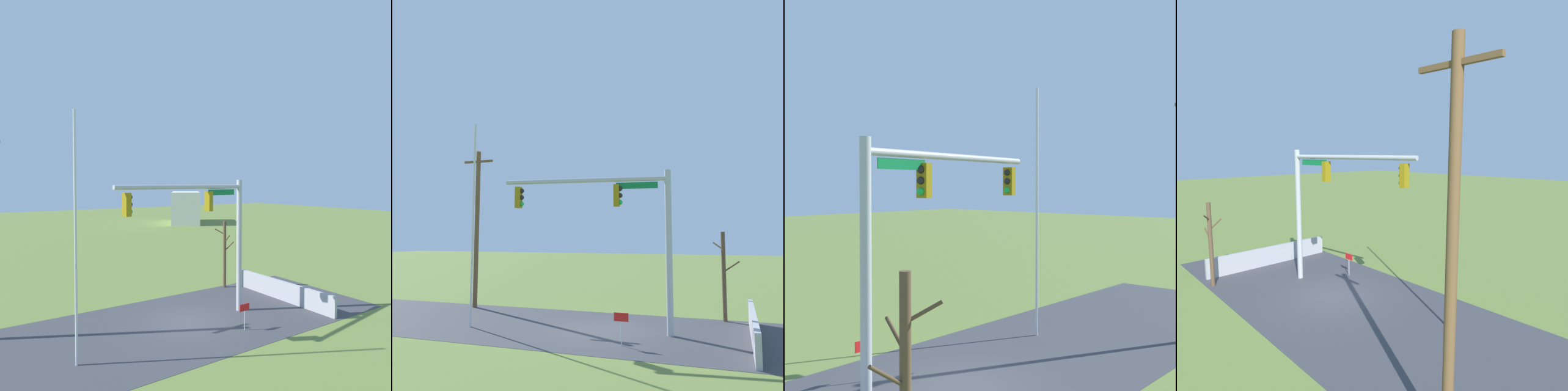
{
  "view_description": "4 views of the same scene",
  "coord_description": "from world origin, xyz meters",
  "views": [
    {
      "loc": [
        -9.44,
        -14.91,
        6.7
      ],
      "look_at": [
        -0.28,
        -1.09,
        6.17
      ],
      "focal_mm": 33.78,
      "sensor_mm": 36.0,
      "label": 1
    },
    {
      "loc": [
        5.74,
        -17.84,
        4.07
      ],
      "look_at": [
        -0.16,
        -1.15,
        5.82
      ],
      "focal_mm": 38.27,
      "sensor_mm": 36.0,
      "label": 2
    },
    {
      "loc": [
        11.05,
        10.59,
        5.74
      ],
      "look_at": [
        -1.12,
        -0.19,
        5.41
      ],
      "focal_mm": 49.88,
      "sensor_mm": 36.0,
      "label": 3
    },
    {
      "loc": [
        -12.58,
        9.19,
        6.78
      ],
      "look_at": [
        -1.39,
        -1.33,
        4.82
      ],
      "focal_mm": 31.37,
      "sensor_mm": 36.0,
      "label": 4
    }
  ],
  "objects": [
    {
      "name": "open_sign",
      "position": [
        1.58,
        -2.33,
        0.91
      ],
      "size": [
        0.56,
        0.04,
        1.22
      ],
      "color": "silver",
      "rests_on": "ground_plane"
    },
    {
      "name": "bare_tree",
      "position": [
        5.15,
        3.69,
        2.21
      ],
      "size": [
        1.27,
        1.02,
        4.3
      ],
      "color": "brown",
      "rests_on": "ground_plane"
    },
    {
      "name": "sidewalk_corner",
      "position": [
        4.09,
        -0.16,
        0.0
      ],
      "size": [
        6.0,
        6.0,
        0.01
      ],
      "primitive_type": "cube",
      "color": "#B7B5AD",
      "rests_on": "ground_plane"
    },
    {
      "name": "distant_building",
      "position": [
        23.83,
        38.35,
        2.65
      ],
      "size": [
        9.31,
        11.15,
        5.3
      ],
      "primitive_type": "cube",
      "rotation": [
        0.0,
        0.0,
        1.01
      ],
      "color": "silver",
      "rests_on": "ground_plane"
    },
    {
      "name": "retaining_fence",
      "position": [
        6.29,
        -0.05,
        0.55
      ],
      "size": [
        0.2,
        7.44,
        1.1
      ],
      "primitive_type": "cube",
      "color": "#A8A8AD",
      "rests_on": "ground_plane"
    },
    {
      "name": "signal_mast",
      "position": [
        1.16,
        -0.41,
        4.84
      ],
      "size": [
        7.39,
        1.19,
        6.9
      ],
      "color": "#B2B5BA",
      "rests_on": "ground_plane"
    },
    {
      "name": "road_surface",
      "position": [
        -4.0,
        0.0,
        0.01
      ],
      "size": [
        28.0,
        8.0,
        0.01
      ],
      "primitive_type": "cube",
      "color": "#3D3D42",
      "rests_on": "ground_plane"
    },
    {
      "name": "ground_plane",
      "position": [
        0.0,
        0.0,
        0.0
      ],
      "size": [
        160.0,
        160.0,
        0.0
      ],
      "primitive_type": "plane",
      "color": "olive"
    },
    {
      "name": "flagpole",
      "position": [
        -5.73,
        -1.39,
        4.7
      ],
      "size": [
        0.1,
        0.1,
        9.39
      ],
      "primitive_type": "cylinder",
      "color": "silver",
      "rests_on": "ground_plane"
    }
  ]
}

